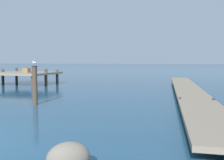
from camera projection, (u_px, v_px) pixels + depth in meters
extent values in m
cube|color=gray|center=(188.00, 90.00, 17.05)|extent=(2.94, 23.90, 0.16)
cylinder|color=#4C3D2D|center=(203.00, 116.00, 10.10)|extent=(0.36, 0.36, 0.29)
cylinder|color=#4C3D2D|center=(192.00, 98.00, 14.74)|extent=(0.36, 0.36, 0.29)
cylinder|color=#4C3D2D|center=(186.00, 90.00, 19.39)|extent=(0.36, 0.36, 0.29)
cylinder|color=#4C3D2D|center=(182.00, 84.00, 24.04)|extent=(0.36, 0.36, 0.29)
cylinder|color=#4C3D2D|center=(179.00, 80.00, 28.68)|extent=(0.36, 0.36, 0.29)
cube|color=#333338|center=(180.00, 98.00, 12.56)|extent=(0.13, 0.21, 0.08)
cube|color=#333338|center=(214.00, 99.00, 12.22)|extent=(0.13, 0.21, 0.08)
cube|color=gray|center=(24.00, 73.00, 25.02)|extent=(6.31, 5.26, 0.20)
cylinder|color=#4C3D2D|center=(33.00, 79.00, 22.27)|extent=(0.28, 0.28, 1.43)
cylinder|color=#4C3D2D|center=(16.00, 75.00, 27.83)|extent=(0.28, 0.28, 1.60)
cylinder|color=#4C3D2D|center=(57.00, 77.00, 26.24)|extent=(0.28, 0.28, 1.43)
cylinder|color=#4C3D2D|center=(3.00, 76.00, 25.85)|extent=(0.28, 0.28, 1.51)
cylinder|color=#4C3D2D|center=(46.00, 77.00, 24.25)|extent=(0.28, 0.28, 1.58)
cube|color=olive|center=(26.00, 70.00, 24.02)|extent=(0.63, 0.51, 0.44)
cylinder|color=#4C3D2D|center=(35.00, 85.00, 13.36)|extent=(0.26, 0.26, 2.10)
cylinder|color=#28282D|center=(34.00, 66.00, 13.29)|extent=(0.30, 0.30, 0.06)
cylinder|color=gold|center=(34.00, 65.00, 13.26)|extent=(0.01, 0.01, 0.07)
cylinder|color=gold|center=(35.00, 65.00, 13.30)|extent=(0.01, 0.01, 0.07)
ellipsoid|color=white|center=(34.00, 63.00, 13.27)|extent=(0.30, 0.24, 0.13)
ellipsoid|color=silver|center=(34.00, 63.00, 13.22)|extent=(0.22, 0.15, 0.09)
ellipsoid|color=#383838|center=(35.00, 63.00, 13.15)|extent=(0.07, 0.06, 0.04)
ellipsoid|color=silver|center=(35.00, 63.00, 13.30)|extent=(0.22, 0.15, 0.09)
ellipsoid|color=#383838|center=(36.00, 63.00, 13.22)|extent=(0.07, 0.06, 0.04)
cone|color=white|center=(36.00, 63.00, 13.17)|extent=(0.10, 0.10, 0.07)
sphere|color=white|center=(33.00, 61.00, 13.35)|extent=(0.08, 0.08, 0.08)
cone|color=gold|center=(33.00, 62.00, 13.38)|extent=(0.05, 0.04, 0.02)
ellipsoid|color=slate|center=(68.00, 158.00, 5.21)|extent=(1.09, 1.02, 0.67)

